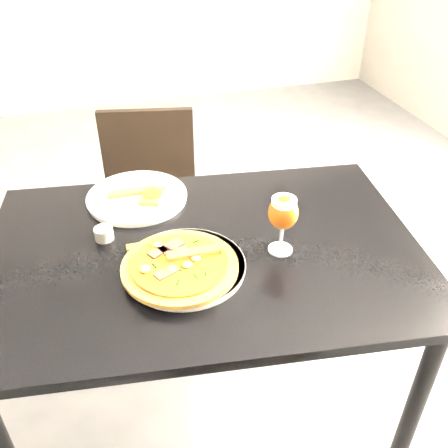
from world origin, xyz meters
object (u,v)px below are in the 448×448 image
object	(u,v)px
dining_table	(205,272)
pizza	(180,265)
chair_far	(151,208)
beer_glass	(283,213)

from	to	relation	value
dining_table	pizza	size ratio (longest dim) A/B	4.29
chair_far	pizza	bearing A→B (deg)	-80.37
chair_far	beer_glass	world-z (taller)	beer_glass
dining_table	beer_glass	distance (m)	0.30
pizza	dining_table	bearing A→B (deg)	46.05
dining_table	pizza	distance (m)	0.17
pizza	beer_glass	size ratio (longest dim) A/B	1.77
chair_far	pizza	xyz separation A→B (m)	(-0.03, -0.76, 0.31)
pizza	beer_glass	xyz separation A→B (m)	(0.28, 0.02, 0.10)
chair_far	beer_glass	distance (m)	0.88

